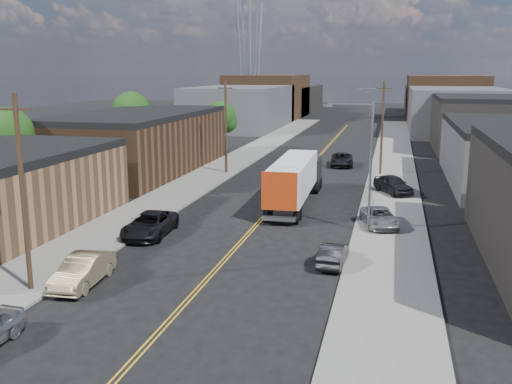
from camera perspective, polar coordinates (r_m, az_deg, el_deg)
The scene contains 27 objects.
ground at distance 75.33m, azimuth 6.30°, elevation 3.56°, with size 260.00×260.00×0.00m, color black.
centerline at distance 60.68m, azimuth 4.46°, elevation 1.55°, with size 0.32×120.00×0.01m, color gold.
sidewalk_left at distance 62.85m, azimuth -4.12°, elevation 1.99°, with size 5.00×140.00×0.15m, color slate.
sidewalk_right at distance 59.94m, azimuth 13.46°, elevation 1.19°, with size 5.00×140.00×0.15m, color slate.
warehouse_brown at distance 64.55m, azimuth -11.68°, elevation 4.93°, with size 12.00×26.00×6.60m.
industrial_right_c at distance 87.15m, azimuth 22.01°, elevation 6.42°, with size 14.00×22.00×7.60m.
skyline_left_a at distance 113.05m, azimuth -1.52°, elevation 8.48°, with size 16.00×30.00×8.00m, color #3E3E41.
skyline_right_a at distance 109.67m, azimuth 19.30°, elevation 7.71°, with size 16.00×30.00×8.00m, color #3E3E41.
skyline_left_b at distance 137.25m, azimuth 1.24°, elevation 9.53°, with size 16.00×26.00×10.00m, color #452D1B.
skyline_right_b at distance 134.48m, azimuth 18.33°, elevation 8.88°, with size 16.00×26.00×10.00m, color #452D1B.
skyline_left_c at distance 156.89m, azimuth 2.82°, elevation 9.28°, with size 16.00×40.00×7.00m, color black.
skyline_right_c at distance 154.48m, azimuth 17.73°, elevation 8.69°, with size 16.00×40.00×7.00m, color black.
streetlight_near at distance 39.38m, azimuth 10.84°, elevation 3.52°, with size 3.39×0.25×9.00m.
streetlight_far at distance 74.17m, azimuth 12.27°, elevation 7.37°, with size 3.39×0.25×9.00m.
utility_pole_left_near at distance 30.29m, azimuth -22.29°, elevation -0.05°, with size 1.60×0.26×10.00m.
utility_pole_left_far at distance 61.78m, azimuth -3.04°, elevation 6.57°, with size 1.60×0.26×10.00m.
utility_pole_right at distance 62.22m, azimuth 12.51°, elevation 6.34°, with size 1.60×0.26×10.00m.
tree_left_near at distance 55.46m, azimuth -23.56°, elevation 5.00°, with size 4.85×4.76×7.91m.
tree_left_mid at distance 76.77m, azimuth -12.29°, elevation 7.64°, with size 5.10×5.04×8.37m.
tree_left_far at distance 79.70m, azimuth -3.51°, elevation 7.38°, with size 4.35×4.20×6.97m.
semi_truck at distance 48.00m, azimuth 4.08°, elevation 1.50°, with size 2.90×15.20×3.97m.
car_left_b at distance 31.35m, azimuth -16.93°, elevation -7.53°, with size 1.68×4.82×1.59m, color #817354.
car_left_c at distance 39.41m, azimuth -10.57°, elevation -3.21°, with size 2.61×5.66×1.57m, color black.
car_right_oncoming at distance 33.32m, azimuth 7.72°, elevation -6.19°, with size 1.38×3.94×1.30m, color black.
car_right_lot_a at distance 41.52m, azimuth 12.26°, elevation -2.48°, with size 2.16×4.68×1.30m, color gray.
car_right_lot_c at distance 52.90m, azimuth 13.56°, elevation 0.76°, with size 1.94×4.82×1.64m, color black.
car_ahead_truck at distance 67.83m, azimuth 8.58°, elevation 3.21°, with size 2.54×5.50×1.53m, color black.
Camera 1 is at (9.41, -13.93, 11.01)m, focal length 40.00 mm.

